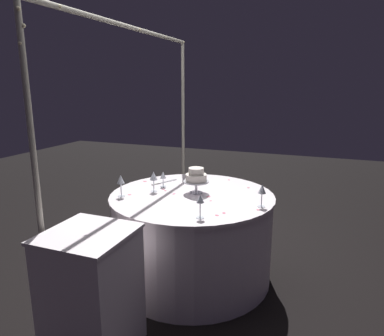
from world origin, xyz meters
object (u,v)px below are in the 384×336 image
(main_table, at_px, (192,236))
(cake_knife, at_px, (163,182))
(decorative_arch, at_px, (133,113))
(wine_glass_1, at_px, (195,171))
(wine_glass_2, at_px, (163,176))
(tiered_cake, at_px, (196,177))
(wine_glass_0, at_px, (154,176))
(wine_glass_3, at_px, (262,190))
(wine_glass_5, at_px, (121,180))
(side_table, at_px, (92,293))
(wine_glass_4, at_px, (200,201))

(main_table, xyz_separation_m, cake_knife, (0.24, 0.39, 0.38))
(decorative_arch, xyz_separation_m, main_table, (-0.00, -0.55, -1.05))
(wine_glass_1, relative_size, wine_glass_2, 1.16)
(wine_glass_1, bearing_deg, wine_glass_2, 134.59)
(main_table, xyz_separation_m, wine_glass_1, (0.34, 0.10, 0.50))
(tiered_cake, bearing_deg, wine_glass_1, 22.25)
(wine_glass_0, bearing_deg, tiered_cake, -75.28)
(decorative_arch, distance_m, wine_glass_3, 1.28)
(wine_glass_3, relative_size, wine_glass_5, 0.96)
(tiered_cake, bearing_deg, main_table, 156.15)
(wine_glass_1, xyz_separation_m, wine_glass_3, (-0.44, -0.71, 0.01))
(main_table, bearing_deg, wine_glass_0, 98.14)
(tiered_cake, xyz_separation_m, wine_glass_5, (-0.31, 0.55, -0.00))
(main_table, height_order, wine_glass_5, wine_glass_5)
(wine_glass_5, xyz_separation_m, cake_knife, (0.50, -0.14, -0.14))
(wine_glass_3, distance_m, cake_knife, 1.06)
(side_table, distance_m, wine_glass_3, 1.38)
(main_table, relative_size, cake_knife, 5.04)
(wine_glass_0, height_order, wine_glass_3, wine_glass_0)
(wine_glass_2, distance_m, wine_glass_3, 0.96)
(main_table, height_order, wine_glass_0, wine_glass_0)
(wine_glass_5, bearing_deg, wine_glass_4, -105.64)
(wine_glass_1, xyz_separation_m, cake_knife, (-0.11, 0.29, -0.11))
(tiered_cake, distance_m, wine_glass_0, 0.37)
(side_table, relative_size, tiered_cake, 3.67)
(wine_glass_0, distance_m, wine_glass_2, 0.17)
(decorative_arch, distance_m, wine_glass_5, 0.59)
(main_table, bearing_deg, tiered_cake, -23.85)
(wine_glass_2, bearing_deg, main_table, -109.88)
(decorative_arch, distance_m, wine_glass_2, 0.62)
(wine_glass_3, relative_size, wine_glass_4, 1.06)
(wine_glass_1, distance_m, wine_glass_5, 0.74)
(side_table, distance_m, tiered_cake, 1.25)
(wine_glass_4, relative_size, cake_knife, 0.61)
(main_table, relative_size, side_table, 1.70)
(decorative_arch, relative_size, wine_glass_3, 12.96)
(wine_glass_2, bearing_deg, wine_glass_0, 176.65)
(tiered_cake, xyz_separation_m, wine_glass_2, (0.07, 0.35, -0.04))
(cake_knife, bearing_deg, side_table, -174.00)
(wine_glass_4, bearing_deg, wine_glass_5, 74.36)
(main_table, height_order, tiered_cake, tiered_cake)
(wine_glass_5, bearing_deg, wine_glass_2, -27.47)
(wine_glass_3, bearing_deg, decorative_arch, 85.00)
(side_table, distance_m, wine_glass_4, 0.91)
(decorative_arch, height_order, main_table, decorative_arch)
(wine_glass_5, relative_size, cake_knife, 0.67)
(decorative_arch, height_order, wine_glass_1, decorative_arch)
(side_table, bearing_deg, tiered_cake, -13.56)
(wine_glass_1, bearing_deg, cake_knife, 110.40)
(wine_glass_5, bearing_deg, wine_glass_1, -35.04)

